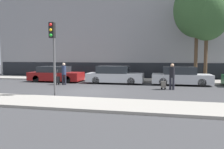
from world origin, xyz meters
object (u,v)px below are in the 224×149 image
object	(u,v)px
parked_car_2	(181,76)
traffic_light	(53,45)
trolley_right	(163,85)
pedestrian_left	(64,72)
trolley_left	(57,80)
parked_car_1	(115,75)
bare_tree_near_crossing	(197,9)
parked_bicycle	(178,76)
bare_tree_down_street	(207,14)
parked_car_0	(56,74)
pedestrian_right	(172,75)

from	to	relation	value
parked_car_2	traffic_light	size ratio (longest dim) A/B	1.12
trolley_right	traffic_light	distance (m)	7.61
pedestrian_left	trolley_left	size ratio (longest dim) A/B	1.44
parked_car_1	bare_tree_near_crossing	world-z (taller)	bare_tree_near_crossing
parked_bicycle	bare_tree_down_street	world-z (taller)	bare_tree_down_street
pedestrian_left	trolley_left	xyz separation A→B (m)	(-0.55, -0.04, -0.59)
parked_car_0	pedestrian_left	xyz separation A→B (m)	(1.69, -1.91, 0.33)
pedestrian_left	parked_car_1	bearing A→B (deg)	23.37
bare_tree_down_street	bare_tree_near_crossing	bearing A→B (deg)	162.50
pedestrian_left	bare_tree_down_street	bearing A→B (deg)	13.58
traffic_light	bare_tree_near_crossing	bearing A→B (deg)	46.13
trolley_right	traffic_light	xyz separation A→B (m)	(-5.74, -4.35, 2.48)
trolley_left	parked_car_0	bearing A→B (deg)	120.45
parked_bicycle	parked_car_0	bearing A→B (deg)	-169.14
parked_car_2	traffic_light	xyz separation A→B (m)	(-7.05, -7.06, 2.14)
pedestrian_left	parked_car_2	bearing A→B (deg)	8.88
parked_car_0	pedestrian_right	size ratio (longest dim) A/B	2.69
pedestrian_left	bare_tree_down_street	size ratio (longest dim) A/B	0.22
trolley_right	bare_tree_down_street	distance (m)	7.51
trolley_right	bare_tree_down_street	xyz separation A→B (m)	(3.36, 4.13, 5.29)
trolley_left	bare_tree_near_crossing	distance (m)	12.67
parked_bicycle	bare_tree_near_crossing	world-z (taller)	bare_tree_near_crossing
trolley_right	parked_bicycle	bearing A→B (deg)	74.30
pedestrian_left	bare_tree_down_street	xyz separation A→B (m)	(10.89, 3.40, 4.64)
parked_car_0	parked_car_1	bearing A→B (deg)	-0.53
parked_car_1	bare_tree_near_crossing	distance (m)	8.66
pedestrian_left	pedestrian_right	distance (m)	8.11
parked_car_2	traffic_light	world-z (taller)	traffic_light
parked_car_1	traffic_light	distance (m)	7.49
bare_tree_down_street	pedestrian_right	bearing A→B (deg)	-123.60
parked_car_0	parked_bicycle	size ratio (longest dim) A/B	2.63
parked_car_2	trolley_left	bearing A→B (deg)	-167.86
parked_car_0	parked_car_1	size ratio (longest dim) A/B	1.01
parked_car_1	parked_bicycle	bearing A→B (deg)	21.65
parked_car_2	bare_tree_near_crossing	world-z (taller)	bare_tree_near_crossing
parked_car_2	parked_bicycle	size ratio (longest dim) A/B	2.50
parked_car_1	pedestrian_left	bearing A→B (deg)	-152.87
parked_car_0	bare_tree_near_crossing	bearing A→B (deg)	8.26
parked_car_0	trolley_left	size ratio (longest dim) A/B	3.91
parked_car_1	traffic_light	xyz separation A→B (m)	(-1.83, -6.94, 2.14)
parked_car_0	parked_car_2	world-z (taller)	parked_car_2
pedestrian_right	parked_bicycle	world-z (taller)	pedestrian_right
pedestrian_right	bare_tree_down_street	size ratio (longest dim) A/B	0.23
parked_car_0	trolley_right	bearing A→B (deg)	-15.96
parked_car_1	parked_car_0	bearing A→B (deg)	179.47
pedestrian_right	trolley_right	size ratio (longest dim) A/B	1.62
pedestrian_left	parked_bicycle	bearing A→B (deg)	20.20
parked_car_0	parked_bicycle	xyz separation A→B (m)	(10.53, 2.02, -0.15)
parked_bicycle	pedestrian_right	bearing A→B (deg)	-99.18
trolley_left	traffic_light	world-z (taller)	traffic_light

